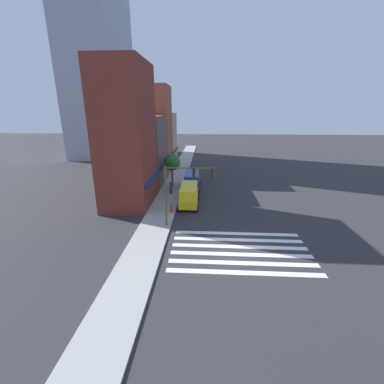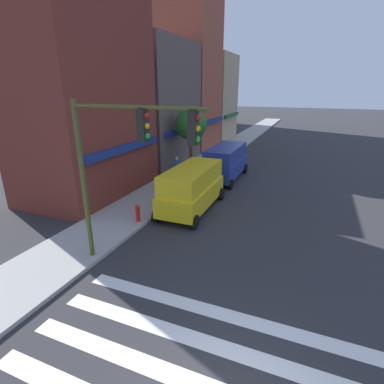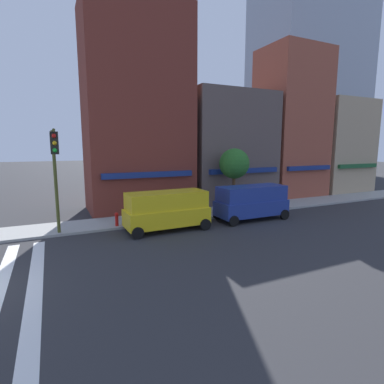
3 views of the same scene
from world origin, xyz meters
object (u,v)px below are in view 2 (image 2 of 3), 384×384
object	(u,v)px
van_blue	(225,161)
traffic_signal	(123,153)
van_yellow	(192,187)
pedestrian_blue_shirt	(177,169)
fire_hydrant	(138,212)
street_tree	(191,124)

from	to	relation	value
van_blue	traffic_signal	bearing A→B (deg)	179.89
van_yellow	pedestrian_blue_shirt	bearing A→B (deg)	34.71
pedestrian_blue_shirt	van_yellow	bearing A→B (deg)	64.07
traffic_signal	van_yellow	distance (m)	6.66
traffic_signal	pedestrian_blue_shirt	xyz separation A→B (m)	(9.56, 2.64, -3.21)
pedestrian_blue_shirt	fire_hydrant	world-z (taller)	pedestrian_blue_shirt
traffic_signal	street_tree	distance (m)	12.87
traffic_signal	pedestrian_blue_shirt	distance (m)	10.43
fire_hydrant	street_tree	distance (m)	9.81
van_blue	fire_hydrant	bearing A→B (deg)	168.78
fire_hydrant	pedestrian_blue_shirt	bearing A→B (deg)	8.03
traffic_signal	pedestrian_blue_shirt	world-z (taller)	traffic_signal
street_tree	traffic_signal	bearing A→B (deg)	-167.15
van_yellow	traffic_signal	bearing A→B (deg)	179.68
traffic_signal	street_tree	world-z (taller)	traffic_signal
van_yellow	van_blue	size ratio (longest dim) A/B	1.00
fire_hydrant	street_tree	bearing A→B (deg)	6.78
van_blue	pedestrian_blue_shirt	xyz separation A→B (m)	(-2.60, 2.59, -0.21)
pedestrian_blue_shirt	fire_hydrant	xyz separation A→B (m)	(-6.28, -0.89, -0.46)
traffic_signal	van_blue	size ratio (longest dim) A/B	1.18
van_yellow	van_blue	world-z (taller)	same
van_yellow	street_tree	size ratio (longest dim) A/B	1.07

